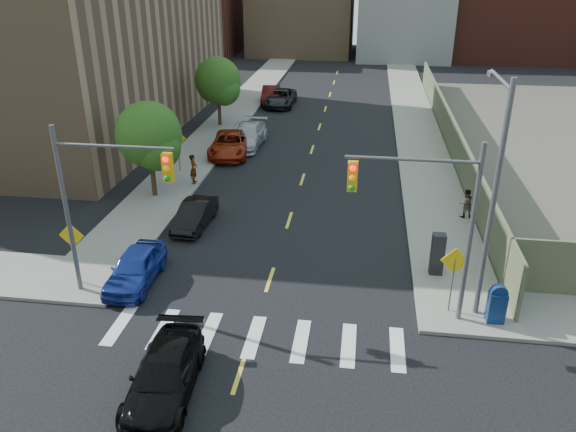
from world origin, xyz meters
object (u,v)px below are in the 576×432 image
(parked_car_blue, at_px, (135,268))
(parked_car_maroon, at_px, (271,95))
(parked_car_black, at_px, (195,215))
(parked_car_silver, at_px, (247,136))
(black_sedan, at_px, (165,375))
(parked_car_grey, at_px, (281,98))
(parked_car_red, at_px, (230,144))
(pedestrian_east, at_px, (466,203))
(payphone, at_px, (437,254))
(parked_car_white, at_px, (243,134))
(mailbox, at_px, (497,304))
(pedestrian_west, at_px, (194,169))

(parked_car_blue, distance_m, parked_car_maroon, 32.52)
(parked_car_black, xyz_separation_m, parked_car_silver, (-0.10, 13.51, 0.15))
(black_sedan, bearing_deg, parked_car_maroon, 90.98)
(parked_car_grey, bearing_deg, black_sedan, -86.29)
(parked_car_blue, relative_size, parked_car_red, 0.75)
(parked_car_blue, bearing_deg, pedestrian_east, 28.84)
(parked_car_red, xyz_separation_m, parked_car_grey, (1.30, 14.50, -0.02))
(black_sedan, bearing_deg, parked_car_black, 98.48)
(parked_car_blue, distance_m, payphone, 12.68)
(parked_car_maroon, relative_size, black_sedan, 0.99)
(parked_car_white, bearing_deg, parked_car_blue, -95.50)
(parked_car_silver, bearing_deg, mailbox, -53.80)
(mailbox, xyz_separation_m, payphone, (-1.83, 3.27, 0.18))
(pedestrian_west, bearing_deg, parked_car_silver, -18.92)
(parked_car_blue, xyz_separation_m, mailbox, (14.30, -1.00, 0.19))
(parked_car_red, distance_m, parked_car_grey, 14.56)
(mailbox, bearing_deg, parked_car_black, 150.48)
(parked_car_blue, bearing_deg, parked_car_maroon, 88.46)
(payphone, distance_m, pedestrian_east, 6.42)
(parked_car_red, height_order, parked_car_maroon, parked_car_red)
(parked_car_maroon, relative_size, parked_car_grey, 0.86)
(parked_car_white, xyz_separation_m, pedestrian_west, (-1.16, -8.53, 0.25))
(parked_car_white, height_order, pedestrian_west, pedestrian_west)
(parked_car_silver, bearing_deg, parked_car_black, -87.25)
(parked_car_red, height_order, black_sedan, parked_car_red)
(parked_car_white, relative_size, mailbox, 2.98)
(parked_car_blue, height_order, payphone, payphone)
(parked_car_white, height_order, payphone, payphone)
(payphone, height_order, pedestrian_east, payphone)
(parked_car_blue, height_order, parked_car_maroon, parked_car_maroon)
(parked_car_white, bearing_deg, parked_car_maroon, 86.00)
(pedestrian_east, bearing_deg, parked_car_silver, -48.71)
(parked_car_red, bearing_deg, parked_car_black, -90.53)
(parked_car_black, height_order, parked_car_silver, parked_car_silver)
(parked_car_grey, relative_size, pedestrian_west, 3.03)
(parked_car_black, bearing_deg, pedestrian_west, 109.58)
(parked_car_black, bearing_deg, parked_car_white, 94.72)
(parked_car_black, bearing_deg, payphone, -13.54)
(parked_car_blue, relative_size, parked_car_maroon, 0.90)
(pedestrian_west, bearing_deg, parked_car_maroon, -10.66)
(parked_car_red, xyz_separation_m, parked_car_white, (0.36, 2.54, 0.02))
(parked_car_silver, xyz_separation_m, mailbox, (13.52, -20.14, 0.11))
(parked_car_white, distance_m, black_sedan, 25.99)
(black_sedan, height_order, mailbox, mailbox)
(parked_car_silver, relative_size, payphone, 2.94)
(pedestrian_east, bearing_deg, payphone, 60.81)
(parked_car_silver, height_order, parked_car_maroon, parked_car_silver)
(parked_car_maroon, xyz_separation_m, mailbox, (14.04, -33.52, 0.13))
(payphone, bearing_deg, parked_car_white, 123.94)
(parked_car_blue, xyz_separation_m, parked_car_black, (0.87, 5.63, -0.07))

